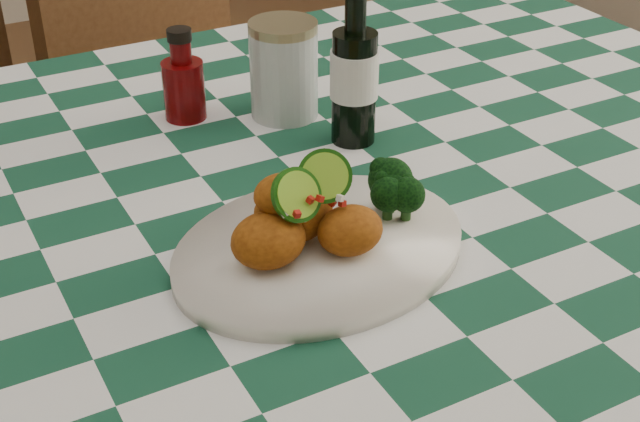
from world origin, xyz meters
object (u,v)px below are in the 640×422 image
plate (320,249)px  beer_bottle (355,62)px  mason_jar (284,70)px  fried_chicken_pile (311,206)px  wooden_chair_right (215,128)px  ketchup_bottle (183,74)px

plate → beer_bottle: 0.28m
mason_jar → beer_bottle: 0.12m
fried_chicken_pile → wooden_chair_right: wooden_chair_right is taller
ketchup_bottle → wooden_chair_right: 0.63m
fried_chicken_pile → beer_bottle: 0.28m
plate → fried_chicken_pile: fried_chicken_pile is taller
plate → wooden_chair_right: bearing=75.5°
ketchup_bottle → wooden_chair_right: (0.22, 0.48, -0.34)m
plate → mason_jar: 0.35m
beer_bottle → fried_chicken_pile: bearing=-129.1°
beer_bottle → plate: bearing=-127.4°
ketchup_bottle → mason_jar: mason_jar is taller
fried_chicken_pile → beer_bottle: bearing=50.9°
plate → mason_jar: mason_jar is taller
fried_chicken_pile → ketchup_bottle: 0.37m
plate → ketchup_bottle: size_ratio=2.59×
fried_chicken_pile → ketchup_bottle: (0.01, 0.37, -0.00)m
plate → beer_bottle: size_ratio=1.50×
fried_chicken_pile → wooden_chair_right: 0.95m
ketchup_bottle → beer_bottle: (0.16, -0.16, 0.04)m
plate → beer_bottle: bearing=52.6°
fried_chicken_pile → beer_bottle: (0.17, 0.21, 0.04)m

